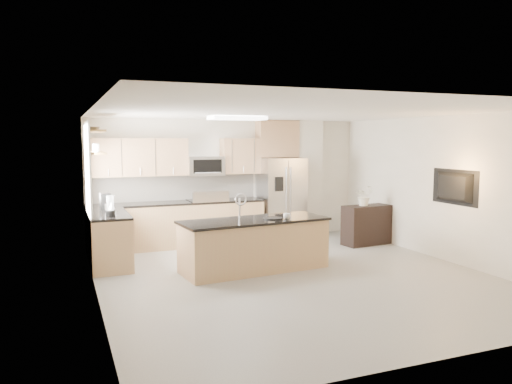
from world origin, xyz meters
name	(u,v)px	position (x,y,z in m)	size (l,w,h in m)	color
floor	(295,277)	(0.00, 0.00, 0.00)	(6.50, 6.50, 0.00)	#9C9A95
ceiling	(296,112)	(0.00, 0.00, 2.60)	(6.00, 6.50, 0.02)	white
wall_back	(229,180)	(0.00, 3.25, 1.30)	(6.00, 0.02, 2.60)	white
wall_front	(445,231)	(0.00, -3.25, 1.30)	(6.00, 0.02, 2.60)	white
wall_left	(95,205)	(-3.00, 0.00, 1.30)	(0.02, 6.50, 2.60)	white
wall_right	(447,189)	(3.00, 0.00, 1.30)	(0.02, 6.50, 2.60)	white
back_counter	(178,224)	(-1.23, 2.93, 0.47)	(3.55, 0.66, 1.44)	tan
left_counter	(109,239)	(-2.67, 1.85, 0.46)	(0.66, 1.50, 0.92)	tan
range	(207,222)	(-0.60, 2.92, 0.47)	(0.76, 0.64, 1.14)	black
upper_cabinets	(171,157)	(-1.30, 3.09, 1.83)	(3.50, 0.33, 0.75)	tan
microwave	(205,166)	(-0.60, 3.04, 1.63)	(0.76, 0.40, 0.40)	silver
refrigerator	(281,199)	(1.06, 2.87, 0.89)	(0.92, 0.78, 1.78)	silver
partition_column	(307,178)	(1.82, 3.10, 1.30)	(0.60, 0.30, 2.60)	silver
window	(88,171)	(-2.98, 1.85, 1.65)	(0.04, 1.15, 1.65)	white
shelf_lower	(95,153)	(-2.85, 1.95, 1.95)	(0.30, 1.20, 0.04)	olive
shelf_upper	(94,131)	(-2.85, 1.95, 2.32)	(0.30, 1.20, 0.04)	olive
ceiling_fixture	(237,118)	(-0.40, 1.60, 2.56)	(1.00, 0.50, 0.06)	white
island	(254,244)	(-0.45, 0.63, 0.43)	(2.56, 1.14, 1.28)	tan
credenza	(367,225)	(2.48, 1.68, 0.41)	(1.02, 0.43, 0.82)	black
cup	(287,216)	(0.07, 0.46, 0.91)	(0.12, 0.12, 0.09)	white
platter	(273,218)	(-0.14, 0.56, 0.87)	(0.33, 0.33, 0.02)	black
blender	(110,207)	(-2.67, 1.39, 1.07)	(0.15, 0.15, 0.35)	black
kettle	(112,208)	(-2.63, 1.71, 1.03)	(0.19, 0.19, 0.24)	silver
coffee_maker	(105,202)	(-2.70, 2.09, 1.07)	(0.18, 0.22, 0.32)	black
bowl	(93,128)	(-2.85, 2.18, 2.38)	(0.32, 0.32, 0.08)	silver
flower_vase	(364,191)	(2.39, 1.68, 1.13)	(0.56, 0.49, 0.62)	white
television	(451,187)	(2.91, -0.20, 1.35)	(1.08, 0.14, 0.62)	black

